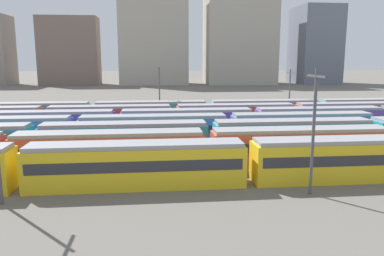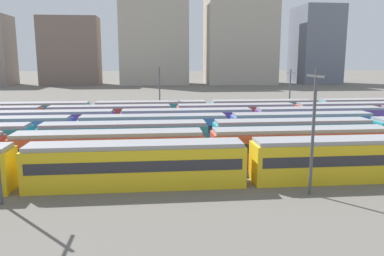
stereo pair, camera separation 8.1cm
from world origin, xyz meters
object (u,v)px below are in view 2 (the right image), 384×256
(train_track_0, at_px, (136,164))
(catenary_pole_3, at_px, (160,91))
(train_track_1, at_px, (110,150))
(train_track_4, at_px, (381,119))
(train_track_3, at_px, (154,130))
(catenary_pole_1, at_px, (290,91))
(catenary_pole_0, at_px, (313,126))
(train_track_6, at_px, (318,110))
(train_track_2, at_px, (371,134))
(train_track_5, at_px, (235,116))

(train_track_0, relative_size, catenary_pole_3, 6.09)
(train_track_1, distance_m, train_track_4, 40.28)
(train_track_0, xyz_separation_m, train_track_3, (1.44, 15.60, 0.00))
(train_track_1, bearing_deg, train_track_3, 67.99)
(catenary_pole_1, bearing_deg, catenary_pole_0, -107.39)
(train_track_6, bearing_deg, catenary_pole_1, 145.32)
(train_track_1, relative_size, catenary_pole_0, 5.66)
(catenary_pole_1, bearing_deg, train_track_1, -134.26)
(train_track_4, bearing_deg, catenary_pole_1, 124.31)
(catenary_pole_3, bearing_deg, train_track_2, -44.53)
(train_track_0, bearing_deg, catenary_pole_1, 53.34)
(train_track_0, bearing_deg, catenary_pole_0, -13.41)
(train_track_0, xyz_separation_m, train_track_4, (34.37, 20.80, 0.00))
(train_track_0, distance_m, train_track_3, 15.67)
(train_track_2, xyz_separation_m, catenary_pole_0, (-12.99, -13.66, 3.57))
(train_track_4, xyz_separation_m, train_track_6, (-4.93, 10.40, 0.00))
(train_track_1, height_order, catenary_pole_1, catenary_pole_1)
(train_track_1, xyz_separation_m, train_track_5, (16.71, 20.80, 0.00))
(catenary_pole_0, xyz_separation_m, catenary_pole_1, (11.68, 37.30, -0.58))
(train_track_3, bearing_deg, catenary_pole_1, 37.65)
(train_track_5, bearing_deg, catenary_pole_1, 35.21)
(train_track_3, xyz_separation_m, catenary_pole_1, (23.90, 18.44, 2.99))
(train_track_6, bearing_deg, train_track_4, -64.63)
(train_track_6, height_order, catenary_pole_1, catenary_pole_1)
(train_track_3, distance_m, catenary_pole_3, 18.84)
(train_track_2, bearing_deg, train_track_5, 129.15)
(train_track_3, distance_m, train_track_6, 32.06)
(train_track_1, height_order, train_track_2, same)
(train_track_6, bearing_deg, train_track_1, -141.09)
(train_track_1, height_order, catenary_pole_3, catenary_pole_3)
(train_track_2, xyz_separation_m, train_track_6, (2.80, 20.80, 0.00))
(train_track_5, relative_size, catenary_pole_1, 10.71)
(train_track_0, xyz_separation_m, catenary_pole_0, (13.66, -3.26, 3.57))
(train_track_5, distance_m, train_track_6, 16.35)
(catenary_pole_3, bearing_deg, train_track_0, -94.22)
(train_track_6, height_order, catenary_pole_0, catenary_pole_0)
(train_track_3, relative_size, catenary_pole_1, 6.39)
(catenary_pole_3, bearing_deg, train_track_1, -100.35)
(train_track_5, height_order, catenary_pole_3, catenary_pole_3)
(train_track_6, distance_m, catenary_pole_0, 38.07)
(train_track_5, bearing_deg, train_track_1, -128.78)
(catenary_pole_1, xyz_separation_m, catenary_pole_3, (-22.82, 0.09, 0.22))
(train_track_3, distance_m, catenary_pole_0, 22.75)
(train_track_1, xyz_separation_m, train_track_3, (4.20, 10.40, 0.00))
(train_track_0, distance_m, train_track_2, 28.60)
(catenary_pole_0, distance_m, catenary_pole_1, 39.09)
(train_track_1, height_order, train_track_6, same)
(train_track_6, relative_size, catenary_pole_3, 12.27)
(train_track_5, xyz_separation_m, catenary_pole_1, (11.39, 8.04, 2.99))
(catenary_pole_1, height_order, catenary_pole_3, catenary_pole_3)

